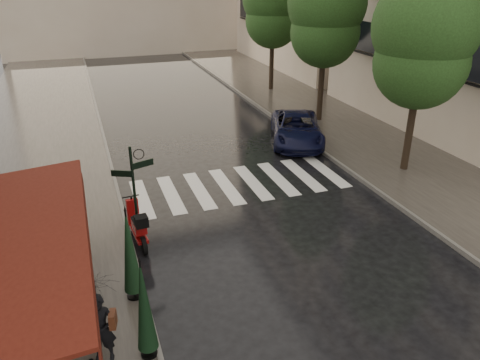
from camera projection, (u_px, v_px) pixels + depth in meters
ground at (206, 298)px, 11.61m from camera, size 120.00×120.00×0.00m
sidewalk_near at (34, 152)px, 20.52m from camera, size 6.00×60.00×0.12m
sidewalk_far at (331, 119)px, 24.95m from camera, size 5.50×60.00×0.12m
curb_near at (105, 144)px, 21.43m from camera, size 0.12×60.00×0.16m
curb_far at (283, 124)px, 24.10m from camera, size 0.12×60.00×0.16m
crosswalk at (240, 184)px, 17.64m from camera, size 7.85×3.20×0.01m
signpost at (134, 189)px, 13.05m from camera, size 1.17×0.29×3.10m
tree_near at (425, 34)px, 16.56m from camera, size 3.80×3.80×7.99m
tree_mid at (327, 9)px, 22.41m from camera, size 3.80×3.80×8.34m
tree_far at (273, 3)px, 28.53m from camera, size 3.80×3.80×8.16m
pedestrian_with_umbrella at (96, 296)px, 9.01m from camera, size 1.11×1.13×2.40m
scooter at (138, 226)px, 13.67m from camera, size 0.56×1.91×1.25m
parked_car at (297, 128)px, 21.60m from camera, size 3.75×5.24×1.33m
parasol_front at (144, 305)px, 9.24m from camera, size 0.43×0.43×2.39m
parasol_back at (130, 251)px, 10.93m from camera, size 0.46×0.46×2.44m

